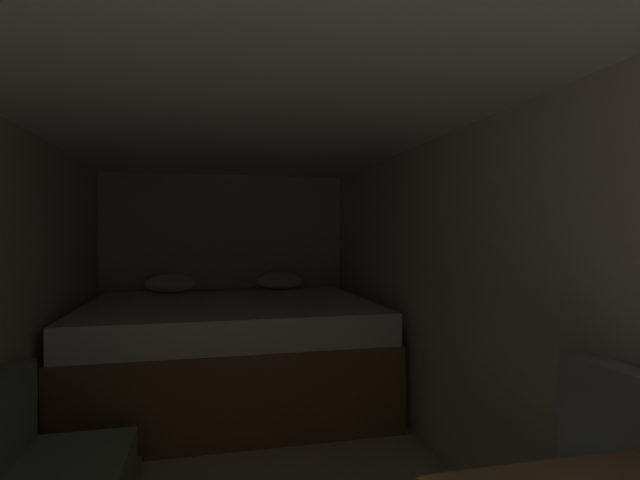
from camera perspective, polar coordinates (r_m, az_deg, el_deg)
The scene contains 4 objects.
wall_back at distance 4.97m, azimuth -11.06°, elevation -3.75°, with size 2.47×0.05×1.96m, color beige.
wall_right at distance 2.81m, azimuth 17.06°, elevation -7.27°, with size 0.05×5.06×1.96m, color beige.
ceiling_slab at distance 2.48m, azimuth -8.67°, elevation 15.07°, with size 2.47×5.06×0.05m, color white.
bed at distance 4.09m, azimuth -10.47°, elevation -12.73°, with size 2.25×1.83×1.00m.
Camera 1 is at (-0.20, -0.59, 1.37)m, focal length 27.16 mm.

